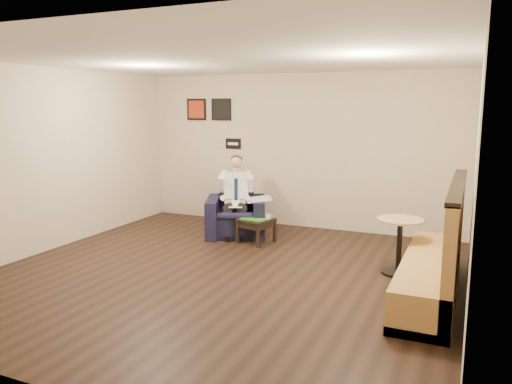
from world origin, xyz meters
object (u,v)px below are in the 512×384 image
at_px(seated_man, 236,199).
at_px(cafe_table, 399,246).
at_px(green_folder, 254,218).
at_px(armchair, 236,208).
at_px(coffee_mug, 268,217).
at_px(smartphone, 264,217).
at_px(banquette, 432,240).
at_px(side_table, 256,231).

distance_m(seated_man, cafe_table, 2.97).
bearing_deg(green_folder, seated_man, 154.95).
bearing_deg(cafe_table, armchair, 161.43).
distance_m(coffee_mug, smartphone, 0.13).
xyz_separation_m(smartphone, banquette, (2.73, -1.43, 0.27)).
bearing_deg(armchair, smartphone, -40.68).
distance_m(armchair, side_table, 0.67).
relative_size(seated_man, smartphone, 10.61).
bearing_deg(seated_man, armchair, 90.00).
bearing_deg(side_table, coffee_mug, 17.80).
distance_m(smartphone, banquette, 3.09).
distance_m(green_folder, cafe_table, 2.48).
bearing_deg(banquette, armchair, 154.10).
xyz_separation_m(armchair, side_table, (0.52, -0.31, -0.28)).
xyz_separation_m(green_folder, cafe_table, (2.39, -0.65, -0.03)).
xyz_separation_m(armchair, smartphone, (0.60, -0.19, -0.08)).
distance_m(side_table, cafe_table, 2.46).
bearing_deg(banquette, coffee_mug, 152.55).
height_order(coffee_mug, banquette, banquette).
xyz_separation_m(seated_man, cafe_table, (2.83, -0.85, -0.28)).
height_order(armchair, smartphone, armchair).
bearing_deg(smartphone, green_folder, -103.96).
bearing_deg(coffee_mug, armchair, 160.25).
xyz_separation_m(seated_man, coffee_mug, (0.65, -0.14, -0.22)).
height_order(smartphone, cafe_table, cafe_table).
bearing_deg(armchair, coffee_mug, -43.19).
bearing_deg(armchair, cafe_table, -42.00).
relative_size(seated_man, banquette, 0.50).
bearing_deg(banquette, smartphone, 152.34).
xyz_separation_m(side_table, green_folder, (-0.03, -0.01, 0.20)).
height_order(coffee_mug, cafe_table, cafe_table).
bearing_deg(coffee_mug, banquette, -27.45).
distance_m(armchair, coffee_mug, 0.75).
distance_m(side_table, coffee_mug, 0.31).
height_order(seated_man, coffee_mug, seated_man).
bearing_deg(side_table, armchair, 149.15).
height_order(seated_man, cafe_table, seated_man).
xyz_separation_m(armchair, seated_man, (0.05, -0.11, 0.18)).
height_order(green_folder, banquette, banquette).
xyz_separation_m(seated_man, side_table, (0.47, -0.20, -0.46)).
bearing_deg(smartphone, banquette, -1.77).
xyz_separation_m(smartphone, cafe_table, (2.28, -0.78, -0.03)).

